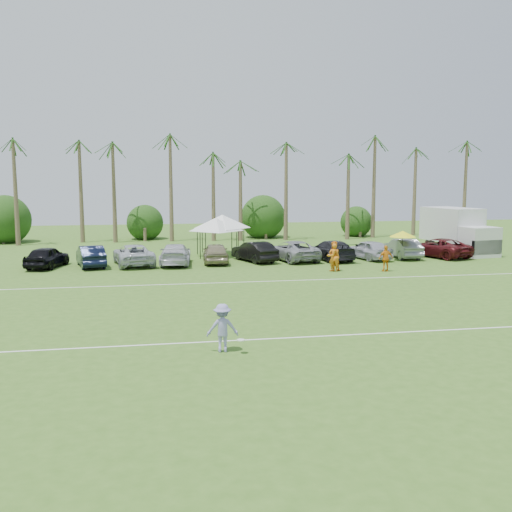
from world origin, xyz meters
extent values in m
plane|color=#3B631D|center=(0.00, 0.00, 0.00)|extent=(120.00, 120.00, 0.00)
cube|color=white|center=(0.00, 2.00, 0.01)|extent=(80.00, 0.10, 0.01)
cube|color=white|center=(0.00, 14.00, 0.01)|extent=(80.00, 0.10, 0.01)
cone|color=brown|center=(-17.00, 38.00, 4.50)|extent=(0.44, 0.44, 9.00)
cone|color=brown|center=(-12.00, 38.00, 5.00)|extent=(0.44, 0.44, 10.00)
cone|color=brown|center=(-8.00, 38.00, 5.50)|extent=(0.44, 0.44, 11.00)
cone|color=brown|center=(-4.00, 38.00, 4.00)|extent=(0.44, 0.44, 8.00)
cone|color=brown|center=(0.00, 38.00, 4.50)|extent=(0.44, 0.44, 9.00)
cone|color=brown|center=(4.00, 38.00, 5.00)|extent=(0.44, 0.44, 10.00)
cone|color=brown|center=(8.00, 38.00, 5.50)|extent=(0.44, 0.44, 11.00)
cone|color=brown|center=(13.00, 38.00, 4.00)|extent=(0.44, 0.44, 8.00)
cone|color=brown|center=(18.00, 38.00, 4.50)|extent=(0.44, 0.44, 9.00)
cone|color=brown|center=(23.00, 38.00, 5.00)|extent=(0.44, 0.44, 10.00)
cone|color=brown|center=(27.00, 38.00, 5.50)|extent=(0.44, 0.44, 11.00)
cylinder|color=brown|center=(-19.00, 39.00, 0.70)|extent=(0.30, 0.30, 1.40)
sphere|color=#183D11|center=(-19.00, 39.00, 1.80)|extent=(4.00, 4.00, 4.00)
cylinder|color=brown|center=(-6.00, 39.00, 0.70)|extent=(0.30, 0.30, 1.40)
sphere|color=#183D11|center=(-6.00, 39.00, 1.80)|extent=(4.00, 4.00, 4.00)
cylinder|color=brown|center=(6.00, 39.00, 0.70)|extent=(0.30, 0.30, 1.40)
sphere|color=#183D11|center=(6.00, 39.00, 1.80)|extent=(4.00, 4.00, 4.00)
cylinder|color=brown|center=(16.00, 39.00, 0.70)|extent=(0.30, 0.30, 1.40)
sphere|color=#183D11|center=(16.00, 39.00, 1.80)|extent=(4.00, 4.00, 4.00)
imported|color=orange|center=(6.34, 16.87, 0.92)|extent=(0.78, 0.65, 1.84)
imported|color=orange|center=(6.33, 17.01, 0.97)|extent=(1.12, 0.99, 1.95)
imported|color=orange|center=(9.64, 16.27, 0.85)|extent=(1.01, 0.45, 1.69)
cube|color=silver|center=(19.16, 25.27, 2.25)|extent=(3.42, 5.39, 2.75)
cube|color=silver|center=(19.65, 21.79, 1.15)|extent=(2.78, 2.31, 2.31)
cube|color=black|center=(19.76, 20.97, 0.82)|extent=(2.55, 0.68, 1.10)
cube|color=#E5590C|center=(20.54, 25.46, 1.76)|extent=(0.26, 1.75, 0.99)
cylinder|color=black|center=(18.53, 21.85, 0.49)|extent=(0.46, 1.03, 0.99)
cylinder|color=black|center=(20.71, 22.16, 0.49)|extent=(0.46, 1.03, 0.99)
cylinder|color=black|center=(17.89, 26.43, 0.49)|extent=(0.46, 1.03, 0.99)
cylinder|color=black|center=(20.07, 26.73, 0.49)|extent=(0.46, 1.03, 0.99)
cylinder|color=black|center=(-1.73, 24.32, 0.99)|extent=(0.06, 0.06, 1.98)
cylinder|color=black|center=(1.04, 24.32, 0.99)|extent=(0.06, 0.06, 1.98)
cylinder|color=black|center=(-1.73, 27.09, 0.99)|extent=(0.06, 0.06, 1.98)
cylinder|color=black|center=(1.04, 27.09, 0.99)|extent=(0.06, 0.06, 1.98)
pyramid|color=white|center=(-0.35, 25.71, 2.97)|extent=(4.28, 4.28, 0.99)
cylinder|color=black|center=(-1.25, 25.16, 1.06)|extent=(0.06, 0.06, 2.12)
cylinder|color=black|center=(1.72, 25.16, 1.06)|extent=(0.06, 0.06, 2.12)
cylinder|color=black|center=(-1.25, 28.14, 1.06)|extent=(0.06, 0.06, 2.12)
cylinder|color=black|center=(1.72, 28.14, 1.06)|extent=(0.06, 0.06, 2.12)
pyramid|color=white|center=(0.23, 26.65, 3.17)|extent=(4.57, 4.57, 1.06)
cylinder|color=black|center=(12.76, 20.65, 1.00)|extent=(0.05, 0.05, 1.99)
cone|color=yellow|center=(12.76, 20.65, 1.99)|extent=(1.99, 1.99, 0.45)
imported|color=#8D8AC4|center=(-2.87, 0.75, 0.84)|extent=(1.12, 0.69, 1.68)
cylinder|color=white|center=(-2.29, 0.40, 0.48)|extent=(0.27, 0.27, 0.03)
imported|color=black|center=(-12.30, 21.86, 0.73)|extent=(2.74, 4.59, 1.46)
imported|color=black|center=(-9.43, 21.81, 0.73)|extent=(2.52, 4.68, 1.46)
imported|color=#B7BBC2|center=(-6.56, 21.99, 0.73)|extent=(3.25, 5.59, 1.46)
imported|color=silver|center=(-3.69, 21.79, 0.73)|extent=(2.48, 5.20, 1.46)
imported|color=gray|center=(-0.82, 21.99, 0.73)|extent=(2.00, 4.39, 1.46)
imported|color=black|center=(2.05, 22.29, 0.73)|extent=(2.95, 4.70, 1.46)
imported|color=#949599|center=(4.92, 22.32, 0.73)|extent=(3.46, 5.65, 1.46)
imported|color=black|center=(7.79, 22.09, 0.73)|extent=(2.76, 5.28, 1.46)
imported|color=#B3B4C0|center=(10.66, 21.93, 0.73)|extent=(2.77, 4.59, 1.46)
imported|color=slate|center=(13.53, 22.30, 0.73)|extent=(1.64, 4.47, 1.46)
imported|color=#501216|center=(16.40, 22.17, 0.73)|extent=(4.11, 5.78, 1.46)
camera|label=1|loc=(-5.10, -18.22, 5.86)|focal=40.00mm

